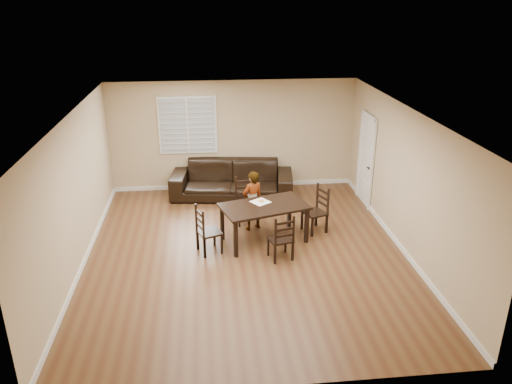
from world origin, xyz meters
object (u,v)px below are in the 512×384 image
at_px(dining_table, 264,209).
at_px(sofa, 232,180).
at_px(chair_far, 283,241).
at_px(chair_near, 246,201).
at_px(child, 253,201).
at_px(chair_left, 204,232).
at_px(chair_right, 319,210).
at_px(donut, 261,201).

distance_m(dining_table, sofa, 2.49).
bearing_deg(chair_far, sofa, -91.88).
xyz_separation_m(chair_near, child, (0.11, -0.44, 0.19)).
xyz_separation_m(dining_table, chair_left, (-1.19, -0.37, -0.25)).
bearing_deg(sofa, chair_far, -69.74).
bearing_deg(child, chair_near, -103.58).
height_order(chair_left, chair_right, chair_right).
height_order(chair_right, sofa, chair_right).
xyz_separation_m(dining_table, sofa, (-0.49, 2.42, -0.26)).
distance_m(dining_table, chair_near, 1.07).
relative_size(dining_table, donut, 16.97).
height_order(chair_left, child, child).
distance_m(donut, sofa, 2.32).
bearing_deg(chair_near, child, -81.92).
xyz_separation_m(chair_left, donut, (1.16, 0.55, 0.36)).
xyz_separation_m(chair_right, child, (-1.37, 0.20, 0.20)).
bearing_deg(child, donut, 82.23).
bearing_deg(dining_table, chair_far, -90.28).
xyz_separation_m(chair_near, chair_right, (1.47, -0.64, -0.01)).
height_order(dining_table, chair_right, chair_right).
distance_m(chair_right, child, 1.40).
bearing_deg(chair_far, dining_table, -88.09).
bearing_deg(dining_table, sofa, 84.61).
bearing_deg(chair_near, dining_table, -80.24).
relative_size(chair_near, sofa, 0.34).
distance_m(dining_table, chair_right, 1.27).
xyz_separation_m(child, sofa, (-0.31, 1.85, -0.22)).
bearing_deg(sofa, chair_near, -74.08).
relative_size(chair_near, donut, 9.16).
bearing_deg(chair_right, chair_far, -60.64).
bearing_deg(donut, sofa, 101.44).
relative_size(chair_right, child, 0.76).
bearing_deg(child, chair_left, 15.23).
bearing_deg(chair_far, donut, -89.17).
bearing_deg(chair_right, sofa, -162.91).
bearing_deg(donut, chair_far, -74.60).
bearing_deg(donut, child, 109.62).
distance_m(chair_near, sofa, 1.43).
relative_size(child, donut, 11.72).
height_order(chair_far, donut, chair_far).
bearing_deg(chair_right, donut, -103.54).
bearing_deg(dining_table, chair_left, -179.64).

